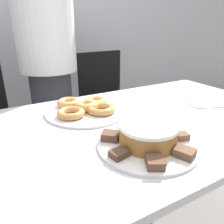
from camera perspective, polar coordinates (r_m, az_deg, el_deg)
The scene contains 20 objects.
wall_back at distance 2.26m, azimuth -21.39°, elevation 25.59°, with size 8.00×0.05×2.60m.
table at distance 0.92m, azimuth 0.22°, elevation -8.21°, with size 1.72×0.85×0.72m.
person_standing at distance 1.51m, azimuth -16.32°, elevation 12.61°, with size 0.37×0.37×1.68m.
office_chair_right at distance 1.84m, azimuth -0.74°, elevation 0.39°, with size 0.47×0.47×0.90m.
plate_cake at distance 0.75m, azimuth 9.18°, elevation -8.40°, with size 0.34×0.34×0.01m.
plate_donuts at distance 1.03m, azimuth -6.60°, elevation 0.40°, with size 0.38×0.38×0.01m.
frosted_cake at distance 0.73m, azimuth 9.37°, elevation -5.62°, with size 0.19×0.19×0.07m.
lamington_0 at distance 0.70m, azimuth 18.45°, elevation -10.02°, with size 0.07×0.07×0.03m.
lamington_1 at distance 0.79m, azimuth 17.74°, elevation -6.01°, with size 0.05×0.05×0.02m.
lamington_2 at distance 0.85m, azimuth 11.66°, elevation -3.37°, with size 0.06×0.06×0.03m.
lamington_3 at distance 0.83m, azimuth 4.27°, elevation -3.55°, with size 0.05×0.05×0.02m.
lamington_4 at distance 0.75m, azimuth -0.40°, elevation -6.27°, with size 0.08×0.08×0.03m.
lamington_5 at distance 0.66m, azimuth 1.81°, elevation -10.84°, with size 0.06×0.05×0.02m.
lamington_6 at distance 0.63m, azimuth 11.16°, elevation -12.73°, with size 0.07×0.07×0.03m.
donut_0 at distance 1.02m, azimuth -6.66°, elevation 1.70°, with size 0.11×0.11×0.04m.
donut_1 at distance 0.98m, azimuth -2.83°, elevation 0.79°, with size 0.13×0.13×0.03m.
donut_2 at distance 1.08m, azimuth -4.15°, elevation 2.84°, with size 0.11×0.11×0.03m.
donut_3 at distance 1.08m, azimuth -11.21°, elevation 2.41°, with size 0.11×0.11×0.03m.
donut_4 at distance 0.96m, azimuth -10.67°, elevation -0.27°, with size 0.12×0.12×0.03m.
napkin at distance 1.21m, azimuth 22.94°, elevation 1.98°, with size 0.18×0.16×0.01m.
Camera 1 is at (-0.39, -0.69, 1.10)m, focal length 35.00 mm.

